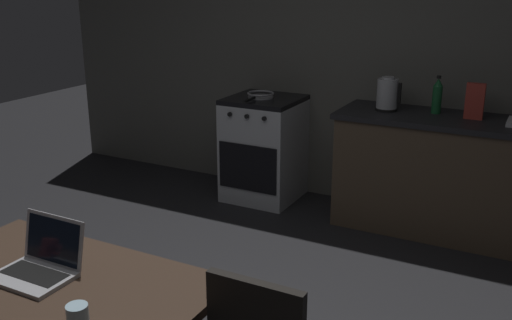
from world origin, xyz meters
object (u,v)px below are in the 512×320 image
object	(u,v)px
bottle_b	(437,96)
cereal_box	(475,101)
stove_oven	(264,148)
electric_kettle	(387,95)
dining_table	(41,306)
laptop	(39,265)
frying_pan	(260,95)

from	to	relation	value
bottle_b	cereal_box	bearing A→B (deg)	-12.17
stove_oven	electric_kettle	bearing A→B (deg)	0.13
dining_table	cereal_box	distance (m)	3.25
stove_oven	bottle_b	size ratio (longest dim) A/B	3.18
laptop	frying_pan	world-z (taller)	laptop
dining_table	frying_pan	xyz separation A→B (m)	(-0.56, 2.96, 0.27)
dining_table	bottle_b	size ratio (longest dim) A/B	4.47
bottle_b	electric_kettle	bearing A→B (deg)	-167.40
dining_table	electric_kettle	distance (m)	3.06
bottle_b	laptop	bearing A→B (deg)	-108.27
stove_oven	electric_kettle	distance (m)	1.21
electric_kettle	bottle_b	world-z (taller)	bottle_b
bottle_b	stove_oven	bearing A→B (deg)	-176.68
laptop	frying_pan	xyz separation A→B (m)	(-0.46, 2.86, 0.15)
dining_table	frying_pan	size ratio (longest dim) A/B	3.16
frying_pan	laptop	bearing A→B (deg)	-80.83
stove_oven	bottle_b	world-z (taller)	bottle_b
stove_oven	laptop	bearing A→B (deg)	-81.38
electric_kettle	bottle_b	size ratio (longest dim) A/B	0.91
electric_kettle	dining_table	bearing A→B (deg)	-99.96
stove_oven	frying_pan	bearing A→B (deg)	-131.98
cereal_box	bottle_b	size ratio (longest dim) A/B	0.92
electric_kettle	bottle_b	bearing A→B (deg)	12.60
stove_oven	laptop	distance (m)	2.94
electric_kettle	cereal_box	xyz separation A→B (m)	(0.64, 0.02, 0.01)
dining_table	laptop	distance (m)	0.18
stove_oven	cereal_box	world-z (taller)	cereal_box
stove_oven	dining_table	size ratio (longest dim) A/B	0.71
stove_oven	laptop	size ratio (longest dim) A/B	2.84
stove_oven	electric_kettle	size ratio (longest dim) A/B	3.49
stove_oven	frying_pan	distance (m)	0.48
frying_pan	bottle_b	bearing A→B (deg)	4.34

